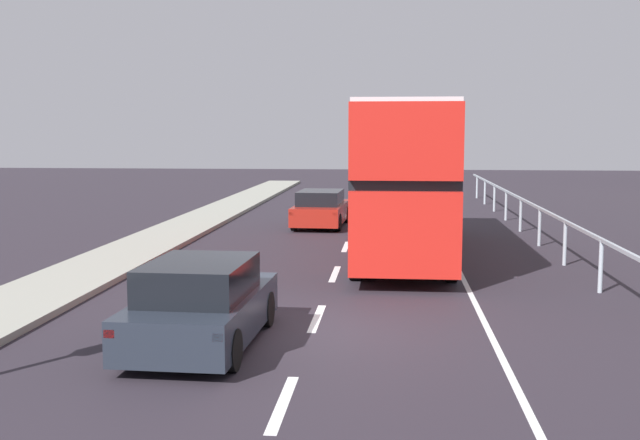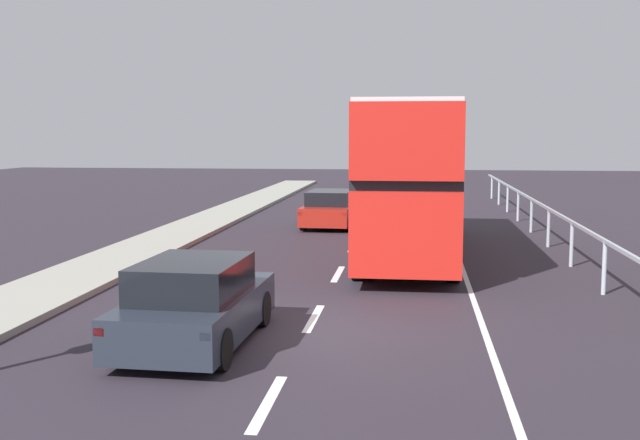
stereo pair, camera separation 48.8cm
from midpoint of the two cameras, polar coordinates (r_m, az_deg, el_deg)
name	(u,v)px [view 1 (the left image)]	position (r m, az deg, el deg)	size (l,w,h in m)	color
ground_plane	(312,332)	(13.78, -1.60, -8.46)	(75.96, 120.00, 0.10)	#2A232C
lane_paint_markings	(410,255)	(22.00, 6.15, -2.66)	(3.29, 46.00, 0.01)	silver
bridge_side_railing	(552,222)	(22.78, 16.47, -0.11)	(0.10, 42.00, 1.22)	#A8B3BE
double_decker_bus_red	(402,175)	(22.03, 5.55, 3.37)	(2.55, 11.30, 4.29)	red
hatchback_car_near	(202,305)	(12.79, -9.98, -6.32)	(1.92, 4.10, 1.45)	#222834
sedan_car_ahead	(321,209)	(28.59, -0.42, 0.84)	(1.95, 4.28, 1.37)	maroon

